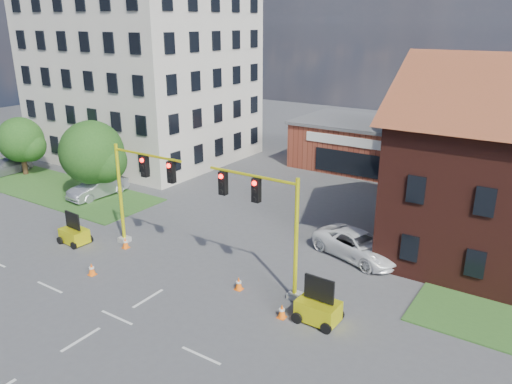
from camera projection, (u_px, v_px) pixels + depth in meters
ground at (117, 318)px, 22.96m from camera, size 120.00×120.00×0.00m
grass_verge_nw at (44, 185)px, 41.24m from camera, size 22.00×6.00×0.08m
lane_markings at (61, 352)px, 20.59m from camera, size 60.00×36.00×0.01m
office_block at (140, 50)px, 47.28m from camera, size 18.40×15.40×20.60m
brick_shop at (366, 144)px, 45.90m from camera, size 12.40×8.40×4.30m
tree_large at (438, 120)px, 38.94m from camera, size 7.23×6.88×9.22m
tree_nw_front at (95, 155)px, 37.34m from camera, size 5.03×4.79×5.97m
tree_nw_rear at (23, 141)px, 43.10m from camera, size 4.08×3.89×5.12m
signal_mast_west at (139, 186)px, 28.67m from camera, size 5.30×0.60×6.20m
signal_mast_east at (267, 217)px, 24.14m from camera, size 5.30×0.60×6.20m
trailer_west at (74, 234)px, 30.43m from camera, size 1.76×1.23×1.92m
trailer_east at (318, 308)px, 22.47m from camera, size 1.90×1.29×2.12m
cone_a at (92, 269)px, 26.70m from camera, size 0.40×0.40×0.70m
cone_b at (125, 243)px, 29.86m from camera, size 0.40×0.40×0.70m
cone_c at (282, 311)px, 22.84m from camera, size 0.40×0.40×0.70m
cone_d at (239, 283)px, 25.25m from camera, size 0.40×0.40×0.70m
pickup_white at (358, 245)px, 28.56m from camera, size 5.99×4.09×1.52m
sedan_silver_front at (98, 187)px, 38.38m from camera, size 1.94×4.85×1.57m
sedan_silver_rear at (5, 167)px, 44.00m from camera, size 2.09×4.82×1.38m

